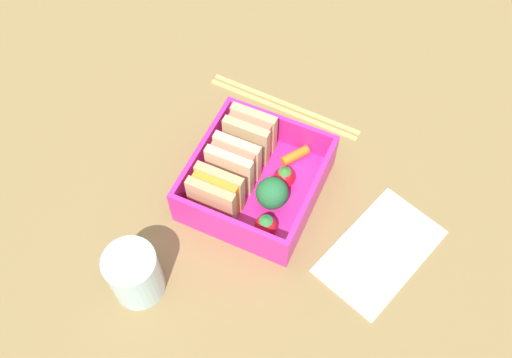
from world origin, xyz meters
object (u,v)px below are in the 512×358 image
at_px(sandwich_center_left, 234,163).
at_px(drinking_glass, 134,274).
at_px(strawberry_left, 266,225).
at_px(strawberry_far_left, 284,177).
at_px(folded_napkin, 380,251).
at_px(sandwich_center, 250,134).
at_px(chopstick_pair, 284,105).
at_px(sandwich_left, 216,194).
at_px(carrot_stick_far_left, 295,156).
at_px(broccoli_floret, 272,193).

xyz_separation_m(sandwich_center_left, drinking_glass, (-0.17, 0.04, -0.01)).
relative_size(strawberry_left, strawberry_far_left, 1.01).
bearing_deg(strawberry_left, folded_napkin, -74.30).
height_order(strawberry_left, folded_napkin, strawberry_left).
relative_size(strawberry_left, folded_napkin, 0.22).
bearing_deg(strawberry_far_left, drinking_glass, 152.53).
xyz_separation_m(sandwich_center, strawberry_far_left, (-0.03, -0.06, -0.02)).
relative_size(strawberry_left, chopstick_pair, 0.15).
bearing_deg(strawberry_left, drinking_glass, 138.52).
xyz_separation_m(sandwich_left, carrot_stick_far_left, (0.10, -0.06, -0.02)).
relative_size(sandwich_center, strawberry_far_left, 1.92).
bearing_deg(carrot_stick_far_left, broccoli_floret, -179.90).
bearing_deg(strawberry_far_left, sandwich_center_left, 106.73).
height_order(broccoli_floret, chopstick_pair, broccoli_floret).
height_order(broccoli_floret, folded_napkin, broccoli_floret).
bearing_deg(sandwich_center, strawberry_far_left, -116.11).
bearing_deg(sandwich_center_left, strawberry_left, -128.27).
distance_m(sandwich_center_left, drinking_glass, 0.17).
bearing_deg(sandwich_center, carrot_stick_far_left, -80.32).
distance_m(sandwich_left, folded_napkin, 0.20).
relative_size(carrot_stick_far_left, folded_napkin, 0.25).
height_order(sandwich_left, drinking_glass, sandwich_left).
bearing_deg(sandwich_center_left, sandwich_left, 180.00).
bearing_deg(drinking_glass, carrot_stick_far_left, -22.89).
relative_size(sandwich_center, carrot_stick_far_left, 1.66).
bearing_deg(strawberry_far_left, sandwich_left, 137.50).
bearing_deg(carrot_stick_far_left, sandwich_center, 99.68).
relative_size(sandwich_left, broccoli_floret, 1.34).
relative_size(sandwich_left, strawberry_far_left, 1.92).
xyz_separation_m(sandwich_left, drinking_glass, (-0.12, 0.04, -0.01)).
relative_size(sandwich_center_left, drinking_glass, 0.86).
bearing_deg(chopstick_pair, carrot_stick_far_left, -149.06).
xyz_separation_m(chopstick_pair, drinking_glass, (-0.30, 0.05, 0.03)).
relative_size(strawberry_far_left, folded_napkin, 0.21).
height_order(strawberry_left, drinking_glass, drinking_glass).
height_order(sandwich_center, broccoli_floret, sandwich_center).
relative_size(sandwich_center, strawberry_left, 1.90).
height_order(broccoli_floret, carrot_stick_far_left, broccoli_floret).
xyz_separation_m(broccoli_floret, drinking_glass, (-0.15, 0.09, -0.00)).
xyz_separation_m(sandwich_left, broccoli_floret, (0.03, -0.06, -0.00)).
bearing_deg(strawberry_left, broccoli_floret, 12.77).
height_order(strawberry_far_left, folded_napkin, strawberry_far_left).
bearing_deg(strawberry_far_left, strawberry_left, -174.76).
xyz_separation_m(sandwich_center_left, carrot_stick_far_left, (0.06, -0.06, -0.02)).
relative_size(sandwich_center, chopstick_pair, 0.28).
height_order(sandwich_center, strawberry_far_left, sandwich_center).
distance_m(drinking_glass, folded_napkin, 0.28).
distance_m(sandwich_center, drinking_glass, 0.22).
relative_size(sandwich_left, strawberry_left, 1.90).
height_order(strawberry_left, broccoli_floret, broccoli_floret).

